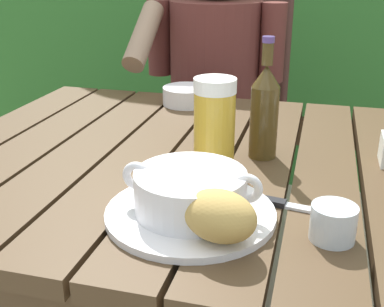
# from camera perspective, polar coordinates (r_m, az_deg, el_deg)

# --- Properties ---
(dining_table) EXTENTS (1.16, 0.95, 0.72)m
(dining_table) POSITION_cam_1_polar(r_m,az_deg,el_deg) (1.09, 0.98, -4.74)
(dining_table) COLOR #4B3520
(dining_table) RESTS_ON ground_plane
(chair_near_diner) EXTENTS (0.48, 0.42, 1.04)m
(chair_near_diner) POSITION_cam_1_polar(r_m,az_deg,el_deg) (2.00, 3.56, 3.55)
(chair_near_diner) COLOR #4B2C25
(chair_near_diner) RESTS_ON ground_plane
(person_eating) EXTENTS (0.48, 0.47, 1.19)m
(person_eating) POSITION_cam_1_polar(r_m,az_deg,el_deg) (1.75, 2.28, 8.04)
(person_eating) COLOR brown
(person_eating) RESTS_ON ground_plane
(serving_plate) EXTENTS (0.28, 0.28, 0.01)m
(serving_plate) POSITION_cam_1_polar(r_m,az_deg,el_deg) (0.81, -0.18, -6.92)
(serving_plate) COLOR white
(serving_plate) RESTS_ON dining_table
(soup_bowl) EXTENTS (0.23, 0.18, 0.07)m
(soup_bowl) POSITION_cam_1_polar(r_m,az_deg,el_deg) (0.79, -0.19, -4.32)
(soup_bowl) COLOR white
(soup_bowl) RESTS_ON serving_plate
(bread_roll) EXTENTS (0.13, 0.12, 0.08)m
(bread_roll) POSITION_cam_1_polar(r_m,az_deg,el_deg) (0.71, 3.22, -7.23)
(bread_roll) COLOR tan
(bread_roll) RESTS_ON serving_plate
(beer_glass) EXTENTS (0.08, 0.08, 0.18)m
(beer_glass) POSITION_cam_1_polar(r_m,az_deg,el_deg) (0.97, 2.62, 3.56)
(beer_glass) COLOR gold
(beer_glass) RESTS_ON dining_table
(beer_bottle) EXTENTS (0.06, 0.06, 0.25)m
(beer_bottle) POSITION_cam_1_polar(r_m,az_deg,el_deg) (1.03, 8.40, 5.04)
(beer_bottle) COLOR #483616
(beer_bottle) RESTS_ON dining_table
(water_glass_small) EXTENTS (0.07, 0.07, 0.06)m
(water_glass_small) POSITION_cam_1_polar(r_m,az_deg,el_deg) (0.77, 16.06, -7.73)
(water_glass_small) COLOR silver
(water_glass_small) RESTS_ON dining_table
(table_knife) EXTENTS (0.16, 0.04, 0.01)m
(table_knife) POSITION_cam_1_polar(r_m,az_deg,el_deg) (0.86, 10.62, -5.82)
(table_knife) COLOR silver
(table_knife) RESTS_ON dining_table
(diner_bowl) EXTENTS (0.14, 0.14, 0.05)m
(diner_bowl) POSITION_cam_1_polar(r_m,az_deg,el_deg) (1.42, -0.60, 6.72)
(diner_bowl) COLOR white
(diner_bowl) RESTS_ON dining_table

